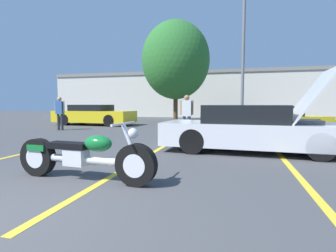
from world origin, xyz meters
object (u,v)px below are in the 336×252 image
parked_car_right_row (277,119)px  motorcycle (83,156)px  light_pole (245,45)px  spectator_by_show_car (60,110)px  spectator_near_motorcycle (187,112)px  tree_background (176,60)px  show_car_hood_open (252,129)px  parked_car_left_row (94,115)px

parked_car_right_row → motorcycle: bearing=-133.9°
light_pole → spectator_by_show_car: 10.68m
parked_car_right_row → spectator_near_motorcycle: bearing=-160.9°
tree_background → spectator_near_motorcycle: size_ratio=4.52×
light_pole → show_car_hood_open: light_pole is taller
motorcycle → spectator_near_motorcycle: 6.37m
parked_car_right_row → tree_background: bearing=117.5°
show_car_hood_open → parked_car_left_row: (-8.67, 6.96, 0.00)m
light_pole → spectator_near_motorcycle: light_pole is taller
motorcycle → show_car_hood_open: show_car_hood_open is taller
motorcycle → tree_background: bearing=101.2°
parked_car_left_row → spectator_by_show_car: (0.11, -3.27, 0.35)m
tree_background → spectator_by_show_car: (-3.85, -7.88, -3.45)m
spectator_near_motorcycle → parked_car_right_row: bearing=38.6°
spectator_by_show_car → parked_car_right_row: bearing=12.3°
light_pole → parked_car_left_row: bearing=-167.1°
light_pole → show_car_hood_open: 9.82m
parked_car_right_row → spectator_by_show_car: size_ratio=2.91×
parked_car_right_row → spectator_by_show_car: spectator_by_show_car is taller
tree_background → parked_car_left_row: size_ratio=1.48×
tree_background → spectator_near_motorcycle: bearing=-74.2°
parked_car_left_row → motorcycle: bearing=-57.6°
tree_background → spectator_near_motorcycle: 9.62m
show_car_hood_open → parked_car_right_row: show_car_hood_open is taller
light_pole → spectator_near_motorcycle: 7.41m
tree_background → parked_car_left_row: tree_background is taller
motorcycle → spectator_by_show_car: spectator_by_show_car is taller
parked_car_right_row → spectator_by_show_car: (-9.96, -2.17, 0.40)m
tree_background → motorcycle: 15.60m
tree_background → parked_car_left_row: bearing=-130.6°
motorcycle → parked_car_right_row: (4.19, 9.25, 0.15)m
tree_background → parked_car_left_row: 7.17m
motorcycle → parked_car_left_row: 11.90m
show_car_hood_open → spectator_near_motorcycle: size_ratio=2.92×
tree_background → spectator_by_show_car: tree_background is taller
motorcycle → parked_car_left_row: (-5.87, 10.35, 0.20)m
parked_car_right_row → spectator_by_show_car: bearing=172.8°
light_pole → tree_background: size_ratio=1.18×
light_pole → spectator_by_show_car: size_ratio=5.32×
spectator_by_show_car → show_car_hood_open: bearing=-23.3°
parked_car_right_row → parked_car_left_row: (-10.07, 1.10, 0.05)m
light_pole → spectator_near_motorcycle: size_ratio=5.35×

